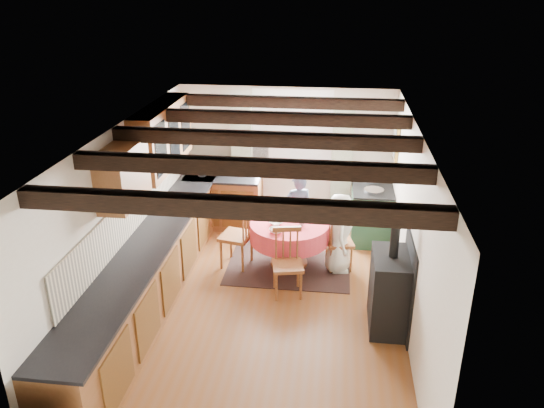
# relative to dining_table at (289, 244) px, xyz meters

# --- Properties ---
(floor) EXTENTS (3.60, 5.50, 0.00)m
(floor) POSITION_rel_dining_table_xyz_m (-0.22, -1.16, -0.35)
(floor) COLOR brown
(floor) RESTS_ON ground
(ceiling) EXTENTS (3.60, 5.50, 0.00)m
(ceiling) POSITION_rel_dining_table_xyz_m (-0.22, -1.16, 2.05)
(ceiling) COLOR white
(ceiling) RESTS_ON ground
(wall_back) EXTENTS (3.60, 0.00, 2.40)m
(wall_back) POSITION_rel_dining_table_xyz_m (-0.22, 1.59, 0.85)
(wall_back) COLOR silver
(wall_back) RESTS_ON ground
(wall_front) EXTENTS (3.60, 0.00, 2.40)m
(wall_front) POSITION_rel_dining_table_xyz_m (-0.22, -3.91, 0.85)
(wall_front) COLOR silver
(wall_front) RESTS_ON ground
(wall_left) EXTENTS (0.00, 5.50, 2.40)m
(wall_left) POSITION_rel_dining_table_xyz_m (-2.02, -1.16, 0.85)
(wall_left) COLOR silver
(wall_left) RESTS_ON ground
(wall_right) EXTENTS (0.00, 5.50, 2.40)m
(wall_right) POSITION_rel_dining_table_xyz_m (1.58, -1.16, 0.85)
(wall_right) COLOR silver
(wall_right) RESTS_ON ground
(beam_a) EXTENTS (3.60, 0.16, 0.16)m
(beam_a) POSITION_rel_dining_table_xyz_m (-0.22, -3.16, 1.96)
(beam_a) COLOR black
(beam_a) RESTS_ON ceiling
(beam_b) EXTENTS (3.60, 0.16, 0.16)m
(beam_b) POSITION_rel_dining_table_xyz_m (-0.22, -2.16, 1.96)
(beam_b) COLOR black
(beam_b) RESTS_ON ceiling
(beam_c) EXTENTS (3.60, 0.16, 0.16)m
(beam_c) POSITION_rel_dining_table_xyz_m (-0.22, -1.16, 1.96)
(beam_c) COLOR black
(beam_c) RESTS_ON ceiling
(beam_d) EXTENTS (3.60, 0.16, 0.16)m
(beam_d) POSITION_rel_dining_table_xyz_m (-0.22, -0.16, 1.96)
(beam_d) COLOR black
(beam_d) RESTS_ON ceiling
(beam_e) EXTENTS (3.60, 0.16, 0.16)m
(beam_e) POSITION_rel_dining_table_xyz_m (-0.22, 0.84, 1.96)
(beam_e) COLOR black
(beam_e) RESTS_ON ceiling
(splash_left) EXTENTS (0.02, 4.50, 0.55)m
(splash_left) POSITION_rel_dining_table_xyz_m (-2.00, -0.86, 0.85)
(splash_left) COLOR beige
(splash_left) RESTS_ON wall_left
(splash_back) EXTENTS (1.40, 0.02, 0.55)m
(splash_back) POSITION_rel_dining_table_xyz_m (-1.22, 1.57, 0.85)
(splash_back) COLOR beige
(splash_back) RESTS_ON wall_back
(base_cabinet_left) EXTENTS (0.60, 5.30, 0.88)m
(base_cabinet_left) POSITION_rel_dining_table_xyz_m (-1.72, -1.16, 0.09)
(base_cabinet_left) COLOR brown
(base_cabinet_left) RESTS_ON floor
(base_cabinet_back) EXTENTS (1.30, 0.60, 0.88)m
(base_cabinet_back) POSITION_rel_dining_table_xyz_m (-1.27, 1.29, 0.09)
(base_cabinet_back) COLOR brown
(base_cabinet_back) RESTS_ON floor
(worktop_left) EXTENTS (0.64, 5.30, 0.04)m
(worktop_left) POSITION_rel_dining_table_xyz_m (-1.70, -1.16, 0.55)
(worktop_left) COLOR black
(worktop_left) RESTS_ON base_cabinet_left
(worktop_back) EXTENTS (1.30, 0.64, 0.04)m
(worktop_back) POSITION_rel_dining_table_xyz_m (-1.27, 1.27, 0.55)
(worktop_back) COLOR black
(worktop_back) RESTS_ON base_cabinet_back
(wall_cabinet_glass) EXTENTS (0.34, 1.80, 0.90)m
(wall_cabinet_glass) POSITION_rel_dining_table_xyz_m (-1.85, 0.04, 1.60)
(wall_cabinet_glass) COLOR brown
(wall_cabinet_glass) RESTS_ON wall_left
(wall_cabinet_solid) EXTENTS (0.34, 0.90, 0.70)m
(wall_cabinet_solid) POSITION_rel_dining_table_xyz_m (-1.85, -1.46, 1.55)
(wall_cabinet_solid) COLOR brown
(wall_cabinet_solid) RESTS_ON wall_left
(window_frame) EXTENTS (1.34, 0.03, 1.54)m
(window_frame) POSITION_rel_dining_table_xyz_m (-0.12, 1.58, 1.25)
(window_frame) COLOR white
(window_frame) RESTS_ON wall_back
(window_pane) EXTENTS (1.20, 0.01, 1.40)m
(window_pane) POSITION_rel_dining_table_xyz_m (-0.12, 1.58, 1.25)
(window_pane) COLOR white
(window_pane) RESTS_ON wall_back
(curtain_left) EXTENTS (0.35, 0.10, 2.10)m
(curtain_left) POSITION_rel_dining_table_xyz_m (-0.97, 1.49, 0.75)
(curtain_left) COLOR silver
(curtain_left) RESTS_ON wall_back
(curtain_right) EXTENTS (0.35, 0.10, 2.10)m
(curtain_right) POSITION_rel_dining_table_xyz_m (0.73, 1.49, 0.75)
(curtain_right) COLOR silver
(curtain_right) RESTS_ON wall_back
(curtain_rod) EXTENTS (2.00, 0.03, 0.03)m
(curtain_rod) POSITION_rel_dining_table_xyz_m (-0.12, 1.49, 1.85)
(curtain_rod) COLOR black
(curtain_rod) RESTS_ON wall_back
(wall_picture) EXTENTS (0.04, 0.50, 0.60)m
(wall_picture) POSITION_rel_dining_table_xyz_m (1.55, 1.14, 1.35)
(wall_picture) COLOR gold
(wall_picture) RESTS_ON wall_right
(wall_plate) EXTENTS (0.30, 0.02, 0.30)m
(wall_plate) POSITION_rel_dining_table_xyz_m (0.83, 1.56, 1.35)
(wall_plate) COLOR silver
(wall_plate) RESTS_ON wall_back
(rug) EXTENTS (1.84, 1.43, 0.01)m
(rug) POSITION_rel_dining_table_xyz_m (0.00, 0.00, -0.35)
(rug) COLOR #321E19
(rug) RESTS_ON floor
(dining_table) EXTENTS (1.17, 1.17, 0.71)m
(dining_table) POSITION_rel_dining_table_xyz_m (0.00, 0.00, 0.00)
(dining_table) COLOR #FC4E40
(dining_table) RESTS_ON floor
(chair_near) EXTENTS (0.48, 0.50, 0.95)m
(chair_near) POSITION_rel_dining_table_xyz_m (0.05, -0.80, 0.12)
(chair_near) COLOR #975A31
(chair_near) RESTS_ON floor
(chair_left) EXTENTS (0.56, 0.54, 1.05)m
(chair_left) POSITION_rel_dining_table_xyz_m (-0.79, -0.09, 0.17)
(chair_left) COLOR #975A31
(chair_left) RESTS_ON floor
(chair_right) EXTENTS (0.49, 0.48, 0.92)m
(chair_right) POSITION_rel_dining_table_xyz_m (0.75, 0.03, 0.11)
(chair_right) COLOR #975A31
(chair_right) RESTS_ON floor
(aga_range) EXTENTS (0.65, 1.01, 0.93)m
(aga_range) POSITION_rel_dining_table_xyz_m (1.25, 1.11, 0.11)
(aga_range) COLOR #1D4730
(aga_range) RESTS_ON floor
(cast_iron_stove) EXTENTS (0.46, 0.76, 1.53)m
(cast_iron_stove) POSITION_rel_dining_table_xyz_m (1.36, -1.36, 0.41)
(cast_iron_stove) COLOR black
(cast_iron_stove) RESTS_ON floor
(child_far) EXTENTS (0.52, 0.42, 1.23)m
(child_far) POSITION_rel_dining_table_xyz_m (0.07, 0.64, 0.26)
(child_far) COLOR #3D475E
(child_far) RESTS_ON floor
(child_right) EXTENTS (0.44, 0.63, 1.21)m
(child_right) POSITION_rel_dining_table_xyz_m (0.73, -0.04, 0.25)
(child_right) COLOR white
(child_right) RESTS_ON floor
(bowl_a) EXTENTS (0.29, 0.29, 0.05)m
(bowl_a) POSITION_rel_dining_table_xyz_m (-0.19, -0.07, 0.38)
(bowl_a) COLOR silver
(bowl_a) RESTS_ON dining_table
(bowl_b) EXTENTS (0.25, 0.25, 0.06)m
(bowl_b) POSITION_rel_dining_table_xyz_m (-0.16, -0.34, 0.39)
(bowl_b) COLOR silver
(bowl_b) RESTS_ON dining_table
(cup) EXTENTS (0.13, 0.13, 0.10)m
(cup) POSITION_rel_dining_table_xyz_m (0.18, -0.06, 0.40)
(cup) COLOR silver
(cup) RESTS_ON dining_table
(canister_tall) EXTENTS (0.14, 0.14, 0.23)m
(canister_tall) POSITION_rel_dining_table_xyz_m (-1.62, 1.25, 0.68)
(canister_tall) COLOR #262628
(canister_tall) RESTS_ON worktop_back
(canister_wide) EXTENTS (0.17, 0.17, 0.19)m
(canister_wide) POSITION_rel_dining_table_xyz_m (-1.21, 1.39, 0.66)
(canister_wide) COLOR #262628
(canister_wide) RESTS_ON worktop_back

